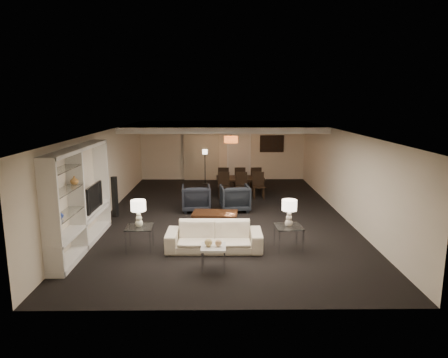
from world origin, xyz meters
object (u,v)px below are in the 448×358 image
at_px(chair_nr, 259,186).
at_px(chair_fl, 224,179).
at_px(side_table_left, 140,238).
at_px(side_table_right, 288,238).
at_px(armchair_right, 235,198).
at_px(chair_nm, 241,186).
at_px(table_lamp_left, 139,214).
at_px(table_lamp_right, 289,213).
at_px(dining_table, 240,186).
at_px(armchair_left, 196,198).
at_px(floor_lamp, 205,167).
at_px(coffee_table, 215,220).
at_px(vase_amber, 74,180).
at_px(television, 90,197).
at_px(marble_table, 213,258).
at_px(chair_fm, 239,179).
at_px(vase_blue, 59,215).
at_px(chair_fr, 255,178).
at_px(floor_speaker, 115,197).
at_px(chair_nl, 224,186).
at_px(pendant_light, 231,140).

xyz_separation_m(chair_nr, chair_fl, (-1.20, 1.30, 0.00)).
height_order(side_table_left, side_table_right, same).
distance_m(armchair_right, chair_nm, 1.58).
bearing_deg(armchair_right, side_table_right, 101.58).
relative_size(table_lamp_left, table_lamp_right, 1.00).
xyz_separation_m(table_lamp_left, chair_fl, (1.98, 6.16, -0.41)).
height_order(armchair_right, dining_table, armchair_right).
relative_size(side_table_left, dining_table, 0.34).
relative_size(armchair_left, chair_nr, 0.98).
bearing_deg(chair_fl, floor_lamp, -54.94).
bearing_deg(dining_table, chair_fl, 131.48).
height_order(coffee_table, chair_nr, chair_nr).
bearing_deg(armchair_right, vase_amber, 36.03).
relative_size(television, chair_nm, 1.19).
xyz_separation_m(marble_table, chair_fm, (0.88, 7.26, 0.21)).
height_order(vase_blue, chair_fr, vase_blue).
xyz_separation_m(armchair_left, dining_table, (1.48, 2.21, -0.10)).
bearing_deg(chair_nr, table_lamp_right, -88.14).
bearing_deg(television, dining_table, -39.41).
relative_size(armchair_left, floor_speaker, 0.74).
bearing_deg(chair_nl, vase_blue, -124.16).
relative_size(armchair_left, table_lamp_left, 1.44).
distance_m(side_table_left, floor_lamp, 7.50).
relative_size(armchair_left, television, 0.82).
xyz_separation_m(television, dining_table, (3.90, 4.75, -0.76)).
relative_size(armchair_left, floor_lamp, 0.63).
height_order(table_lamp_right, television, television).
relative_size(table_lamp_right, chair_fl, 0.68).
bearing_deg(floor_speaker, pendant_light, 68.24).
xyz_separation_m(dining_table, chair_fr, (0.60, 0.65, 0.15)).
distance_m(side_table_right, table_lamp_right, 0.59).
distance_m(chair_fl, floor_lamp, 1.47).
distance_m(side_table_left, chair_fl, 6.47).
bearing_deg(side_table_right, table_lamp_left, 180.00).
bearing_deg(vase_amber, dining_table, 54.91).
xyz_separation_m(television, floor_lamp, (2.55, 6.64, -0.36)).
distance_m(vase_blue, floor_speaker, 3.78).
distance_m(pendant_light, armchair_right, 3.37).
distance_m(table_lamp_left, chair_fr, 6.94).
bearing_deg(floor_speaker, side_table_right, -7.80).
distance_m(side_table_left, dining_table, 6.08).
bearing_deg(dining_table, table_lamp_left, -116.34).
xyz_separation_m(television, floor_speaker, (0.08, 1.94, -0.46)).
bearing_deg(marble_table, chair_nr, 76.04).
relative_size(armchair_left, chair_fr, 0.98).
bearing_deg(chair_fr, dining_table, 43.29).
bearing_deg(table_lamp_left, coffee_table, 43.26).
bearing_deg(vase_blue, chair_fm, 61.32).
distance_m(armchair_right, side_table_right, 3.48).
height_order(table_lamp_left, floor_lamp, floor_lamp).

